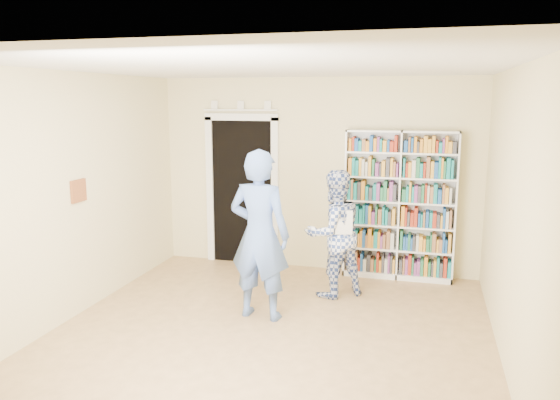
% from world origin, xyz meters
% --- Properties ---
extents(floor, '(5.00, 5.00, 0.00)m').
position_xyz_m(floor, '(0.00, 0.00, 0.00)').
color(floor, olive).
rests_on(floor, ground).
extents(ceiling, '(5.00, 5.00, 0.00)m').
position_xyz_m(ceiling, '(0.00, 0.00, 2.70)').
color(ceiling, white).
rests_on(ceiling, wall_back).
extents(wall_back, '(4.50, 0.00, 4.50)m').
position_xyz_m(wall_back, '(0.00, 2.50, 1.35)').
color(wall_back, beige).
rests_on(wall_back, floor).
extents(wall_left, '(0.00, 5.00, 5.00)m').
position_xyz_m(wall_left, '(-2.25, 0.00, 1.35)').
color(wall_left, beige).
rests_on(wall_left, floor).
extents(wall_right, '(0.00, 5.00, 5.00)m').
position_xyz_m(wall_right, '(2.25, 0.00, 1.35)').
color(wall_right, beige).
rests_on(wall_right, floor).
extents(bookshelf, '(1.45, 0.27, 2.00)m').
position_xyz_m(bookshelf, '(1.17, 2.34, 1.01)').
color(bookshelf, white).
rests_on(bookshelf, floor).
extents(doorway, '(1.10, 0.08, 2.43)m').
position_xyz_m(doorway, '(-1.10, 2.48, 1.18)').
color(doorway, black).
rests_on(doorway, floor).
extents(wall_art, '(0.03, 0.25, 0.25)m').
position_xyz_m(wall_art, '(-2.23, 0.20, 1.40)').
color(wall_art, brown).
rests_on(wall_art, wall_left).
extents(man_blue, '(0.73, 0.52, 1.88)m').
position_xyz_m(man_blue, '(-0.24, 0.55, 0.94)').
color(man_blue, '#5373BA').
rests_on(man_blue, floor).
extents(man_plaid, '(0.97, 0.94, 1.57)m').
position_xyz_m(man_plaid, '(0.44, 1.44, 0.79)').
color(man_plaid, navy).
rests_on(man_plaid, floor).
extents(paper_sheet, '(0.20, 0.07, 0.29)m').
position_xyz_m(paper_sheet, '(0.58, 1.26, 0.97)').
color(paper_sheet, white).
rests_on(paper_sheet, man_plaid).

